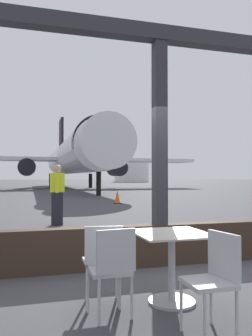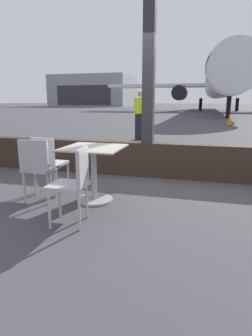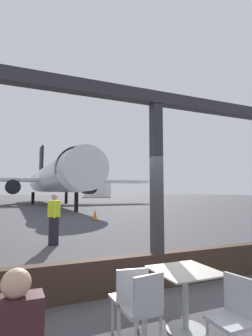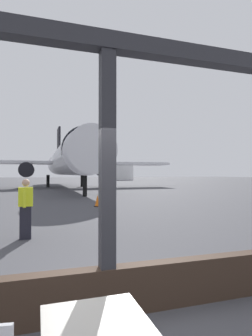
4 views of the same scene
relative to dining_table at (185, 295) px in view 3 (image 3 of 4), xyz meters
name	(u,v)px [view 3 (image 3 of 4)]	position (x,y,z in m)	size (l,w,h in m)	color
ground_plane	(28,203)	(0.47, 41.54, -0.46)	(220.00, 220.00, 0.00)	#424247
window_frame	(157,216)	(0.47, 1.54, 0.89)	(8.35, 0.24, 3.81)	#38281E
dining_table	(185,295)	(0.00, 0.00, 0.00)	(0.80, 0.80, 0.77)	#ADA89E
cafe_chair_window_left	(130,295)	(-0.76, 0.08, 0.08)	(0.44, 0.44, 0.88)	#B2B2B7
cafe_chair_window_right	(235,312)	(0.08, -0.79, 0.08)	(0.44, 0.44, 0.89)	#B2B2B7
cafe_chair_aisle_left	(144,305)	(-0.74, -0.24, 0.08)	(0.44, 0.44, 0.89)	#B2B2B7
airplane	(53,178)	(3.32, 35.55, 3.23)	(30.01, 36.75, 10.66)	silver
ground_crew_worker	(54,218)	(-0.76, 6.45, 0.45)	(0.40, 0.57, 1.74)	black
traffic_cone	(95,215)	(2.86, 13.59, -0.14)	(0.36, 0.36, 0.67)	orange
fuel_storage_tank	(97,189)	(24.14, 81.58, 2.21)	(8.92, 8.92, 5.33)	white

